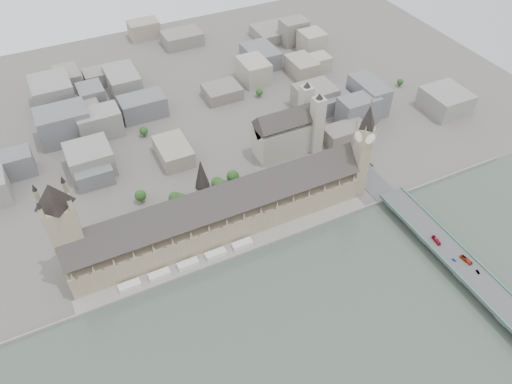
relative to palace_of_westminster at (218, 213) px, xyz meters
name	(u,v)px	position (x,y,z in m)	size (l,w,h in m)	color
ground	(229,245)	(0.00, -19.70, -22.71)	(900.00, 900.00, 0.00)	#595651
embankment_wall	(236,256)	(0.00, -34.70, -21.21)	(600.00, 1.50, 3.00)	slate
river_terrace	(232,250)	(0.00, -27.20, -21.71)	(270.00, 15.00, 2.00)	slate
terrace_tents	(188,264)	(-40.00, -26.70, -18.71)	(118.00, 7.00, 4.00)	silver
palace_of_westminster	(218,213)	(0.00, 0.00, 0.00)	(265.00, 40.73, 55.44)	gray
elizabeth_tower	(363,145)	(138.00, -11.70, 35.38)	(17.00, 17.00, 107.50)	gray
victoria_tower	(64,228)	(-122.00, 6.30, 32.50)	(30.00, 30.00, 100.00)	gray
central_tower	(202,182)	(-10.00, 6.30, 35.21)	(13.00, 13.00, 48.00)	tan
westminster_bridge	(442,248)	(162.00, -107.20, -17.58)	(25.00, 325.00, 10.25)	#474749
bridge_parapets	(482,282)	(162.00, -151.70, -11.88)	(25.00, 235.00, 1.15)	#3D6F5B
westminster_abbey	(289,131)	(110.92, 75.30, 2.38)	(68.00, 36.00, 64.00)	gray
city_skyline_inland	(144,92)	(0.00, 225.30, -3.71)	(720.00, 360.00, 38.00)	gray
park_trees	(193,200)	(-10.00, 40.30, -15.21)	(110.00, 30.00, 15.00)	#193E16
red_bus_north	(436,240)	(158.12, -101.94, -10.99)	(2.45, 10.49, 2.92)	maroon
red_bus_south	(466,260)	(165.76, -129.50, -10.92)	(2.58, 11.04, 3.08)	red
car_blue	(454,260)	(157.55, -124.88, -11.78)	(1.59, 3.96, 1.35)	#1D3EBE
car_silver	(478,272)	(166.07, -142.71, -11.78)	(1.43, 4.10, 1.35)	gray
car_approach	(372,165)	(168.04, 4.82, -11.74)	(2.01, 4.93, 1.43)	gray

